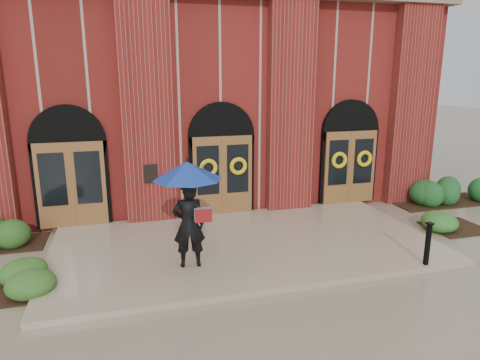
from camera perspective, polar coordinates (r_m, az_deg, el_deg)
name	(u,v)px	position (r m, az deg, el deg)	size (l,w,h in m)	color
ground	(247,249)	(11.50, 0.92, -9.19)	(90.00, 90.00, 0.00)	gray
landing	(245,244)	(11.61, 0.71, -8.57)	(10.00, 5.30, 0.15)	tan
church_building	(190,98)	(19.19, -6.66, 10.78)	(16.20, 12.53, 7.00)	maroon
man_with_umbrella	(188,194)	(9.69, -6.93, -1.88)	(1.67, 1.67, 2.49)	black
metal_post	(428,243)	(10.98, 23.76, -7.66)	(0.16, 0.16, 1.04)	black
hedge_wall_right	(442,191)	(17.05, 25.34, -1.34)	(3.32, 1.33, 0.85)	#1B4C1F
hedge_front_left	(31,278)	(10.44, -26.14, -11.64)	(1.47, 1.26, 0.52)	#2D581E
hedge_front_right	(456,220)	(14.45, 26.86, -4.77)	(1.47, 1.26, 0.52)	#2D6424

